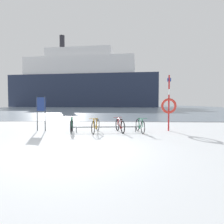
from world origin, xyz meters
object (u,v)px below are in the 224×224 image
Objects in this scene: bicycle_1 at (96,126)px; ferry_ship at (82,83)px; rescue_post at (169,105)px; bicycle_2 at (120,126)px; bicycle_3 at (140,126)px; info_sign at (41,108)px; bicycle_0 at (72,125)px.

ferry_ship reaches higher than bicycle_1.
bicycle_2 is at bearing -166.33° from rescue_post.
bicycle_3 is 5.47m from info_sign.
info_sign is (-3.09, 0.57, 0.92)m from bicycle_1.
bicycle_2 is 0.86× the size of info_sign.
info_sign is at bearing -176.72° from rescue_post.
bicycle_2 is at bearing -3.34° from info_sign.
info_sign is (-1.81, 0.46, 0.91)m from bicycle_0.
bicycle_3 is at bearing 1.59° from bicycle_0.
ferry_ship is (-12.92, 69.15, 9.25)m from bicycle_0.
rescue_post reaches higher than info_sign.
bicycle_2 is at bearing -77.37° from ferry_ship.
info_sign reaches higher than bicycle_3.
bicycle_2 is (1.25, 0.31, -0.01)m from bicycle_1.
bicycle_0 is at bearing 175.11° from bicycle_1.
bicycle_0 is 3.58m from bicycle_3.
bicycle_1 is 1.05× the size of bicycle_3.
bicycle_3 is (2.30, 0.21, -0.00)m from bicycle_1.
bicycle_2 is 71.26m from ferry_ship.
bicycle_1 is 0.92× the size of info_sign.
ferry_ship is at bearing 103.43° from bicycle_3.
bicycle_0 is 2.54m from bicycle_2.
bicycle_1 reaches higher than bicycle_2.
rescue_post reaches higher than bicycle_0.
bicycle_1 is at bearing -174.82° from bicycle_3.
bicycle_1 is 0.57× the size of rescue_post.
bicycle_1 is 71.30m from ferry_ship.
ferry_ship is at bearing 102.63° from bicycle_2.
ferry_ship is at bearing 99.19° from info_sign.
bicycle_2 is 4.44m from info_sign.
bicycle_0 reaches higher than bicycle_3.
rescue_post is at bearing 9.35° from bicycle_0.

